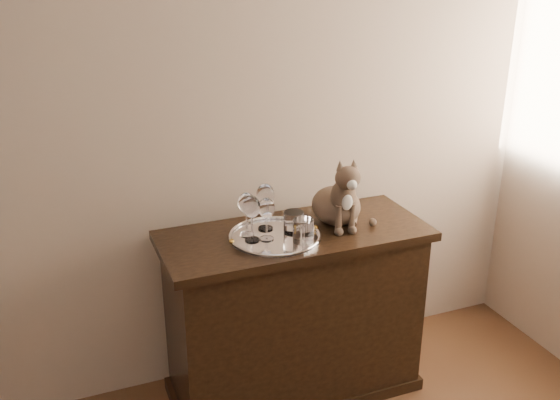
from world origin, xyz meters
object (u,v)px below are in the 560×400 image
Objects in this scene: wine_glass_d at (267,219)px; cat at (337,188)px; wine_glass_a at (247,214)px; wine_glass_c at (252,218)px; sideboard at (294,314)px; wine_glass_b at (265,207)px; tumbler_c at (294,222)px; tray at (275,237)px; tumbler_a at (303,231)px.

cat reaches higher than wine_glass_d.
wine_glass_a is 0.97× the size of wine_glass_c.
sideboard is 5.95× the size of wine_glass_c.
wine_glass_b is at bearing 179.86° from cat.
tumbler_c is at bearing -41.61° from wine_glass_b.
tumbler_a is at bearing -43.37° from tray.
tray is 0.16m from wine_glass_a.
sideboard is at bearing -9.05° from wine_glass_a.
cat is (0.32, 0.06, 0.16)m from tray.
tumbler_c is at bearing 3.46° from tray.
sideboard is 3.00× the size of tray.
wine_glass_c is at bearing -179.40° from tumbler_c.
tray is 2.11× the size of wine_glass_d.
wine_glass_d is (0.06, -0.01, -0.01)m from wine_glass_c.
wine_glass_a is 0.43m from cat.
wine_glass_d reaches higher than tray.
tumbler_a is (0.10, -0.18, -0.06)m from wine_glass_b.
wine_glass_a is at bearing 148.71° from tray.
wine_glass_b is at bearing 151.54° from sideboard.
sideboard is at bearing 15.14° from wine_glass_d.
sideboard is at bearing 15.69° from tray.
wine_glass_d is at bearing -49.43° from wine_glass_a.
wine_glass_c reaches higher than tumbler_c.
cat is at bearing 32.69° from tumbler_a.
cat is (0.42, -0.01, 0.06)m from wine_glass_a.
wine_glass_b is 2.13× the size of tumbler_c.
tumbler_c is at bearing 6.76° from wine_glass_d.
cat reaches higher than tumbler_c.
sideboard is at bearing 83.87° from tumbler_a.
tray is 4.03× the size of tumbler_c.
wine_glass_a reaches higher than tumbler_a.
cat is (0.42, 0.05, 0.06)m from wine_glass_c.
wine_glass_a is at bearing 170.95° from sideboard.
tray is at bearing -164.31° from sideboard.
cat is (0.23, 0.05, 0.11)m from tumbler_c.
sideboard is 0.55m from wine_glass_b.
cat is at bearing -6.37° from wine_glass_b.
tray is at bearing -176.54° from tumbler_c.
tumbler_c is (-0.02, -0.02, 0.48)m from sideboard.
wine_glass_d is at bearing -12.44° from wine_glass_c.
cat is (0.23, 0.14, 0.11)m from tumbler_a.
tumbler_c is at bearing 0.60° from wine_glass_c.
tray is at bearing -31.29° from wine_glass_a.
tumbler_a reaches higher than tray.
sideboard is 6.16× the size of wine_glass_a.
wine_glass_a is at bearing 142.51° from tumbler_a.
wine_glass_c is at bearing -136.69° from wine_glass_b.
cat reaches higher than tumbler_a.
wine_glass_d is 0.57× the size of cat.
tumbler_a is at bearing -37.49° from wine_glass_a.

